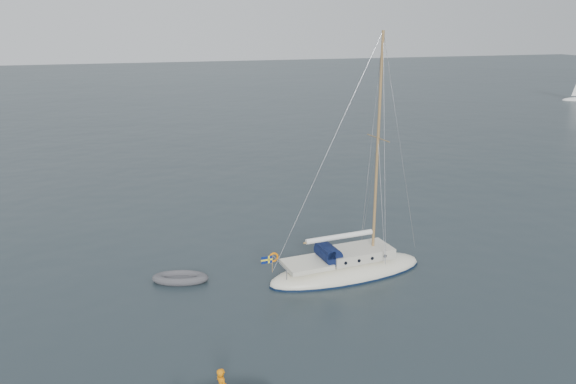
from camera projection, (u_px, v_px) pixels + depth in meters
name	position (u px, v px, depth m)	size (l,w,h in m)	color
ground	(293.00, 262.00, 29.61)	(300.00, 300.00, 0.00)	black
sailboat	(347.00, 257.00, 27.95)	(8.68, 2.60, 12.37)	#EDE7CA
dinghy	(180.00, 278.00, 27.42)	(2.76, 1.25, 0.40)	#4C4C50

